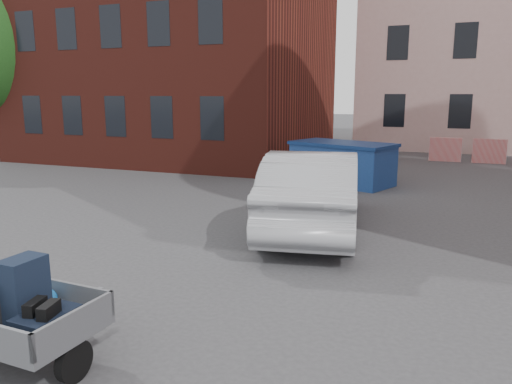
% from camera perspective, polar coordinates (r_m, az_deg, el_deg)
% --- Properties ---
extents(ground, '(120.00, 120.00, 0.00)m').
position_cam_1_polar(ground, '(8.49, 1.62, -8.51)').
color(ground, '#38383A').
rests_on(ground, ground).
extents(far_building, '(6.00, 6.00, 8.00)m').
position_cam_1_polar(far_building, '(37.25, -16.60, 12.59)').
color(far_building, maroon).
rests_on(far_building, ground).
extents(barriers, '(4.70, 0.18, 1.00)m').
position_cam_1_polar(barriers, '(22.70, 25.11, 4.24)').
color(barriers, red).
rests_on(barriers, ground).
extents(trailer, '(1.65, 1.84, 1.20)m').
position_cam_1_polar(trailer, '(5.94, -25.54, -12.32)').
color(trailer, black).
rests_on(trailer, ground).
extents(dumpster, '(3.54, 2.63, 1.33)m').
position_cam_1_polar(dumpster, '(16.14, 9.80, 3.29)').
color(dumpster, navy).
rests_on(dumpster, ground).
extents(silver_car, '(2.72, 5.38, 1.69)m').
position_cam_1_polar(silver_car, '(10.55, 6.49, 0.13)').
color(silver_car, '#A5A7AC').
rests_on(silver_car, ground).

